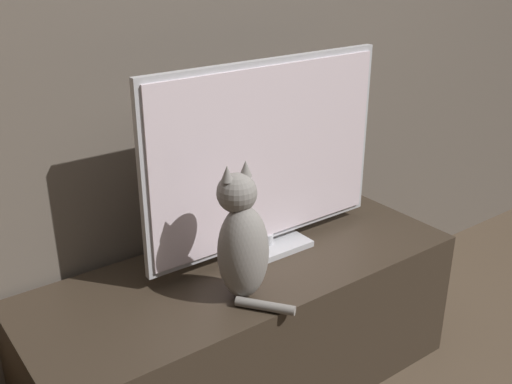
# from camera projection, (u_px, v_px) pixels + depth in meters

# --- Properties ---
(tv_stand) EXTENTS (1.43, 0.54, 0.48)m
(tv_stand) POSITION_uv_depth(u_px,v_px,m) (246.00, 329.00, 2.01)
(tv_stand) COLOR #33281E
(tv_stand) RESTS_ON ground_plane
(tv) EXTENTS (0.88, 0.17, 0.64)m
(tv) POSITION_uv_depth(u_px,v_px,m) (267.00, 159.00, 1.90)
(tv) COLOR #B7B7BC
(tv) RESTS_ON tv_stand
(cat) EXTENTS (0.16, 0.26, 0.41)m
(cat) POSITION_uv_depth(u_px,v_px,m) (242.00, 242.00, 1.70)
(cat) COLOR gray
(cat) RESTS_ON tv_stand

